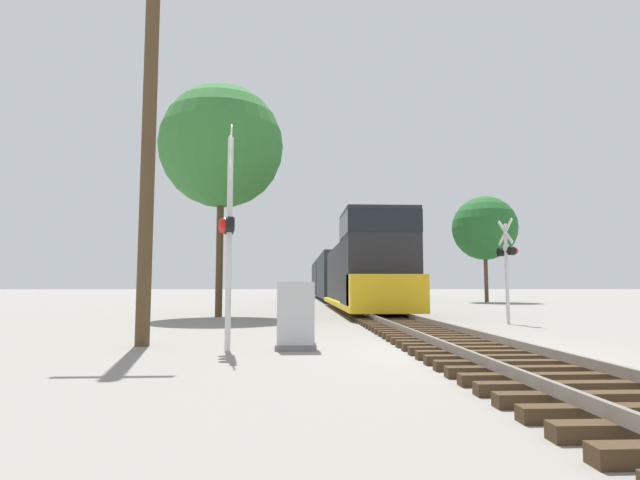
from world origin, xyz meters
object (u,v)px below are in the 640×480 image
at_px(relay_cabinet, 296,316).
at_px(tree_deep_background, 394,248).
at_px(crossing_signal_far, 507,259).
at_px(tree_mid_background, 485,228).
at_px(crossing_signal_near, 228,228).
at_px(utility_pole, 149,126).
at_px(tree_far_right, 222,147).
at_px(freight_train, 338,277).

bearing_deg(relay_cabinet, tree_deep_background, 76.56).
relative_size(crossing_signal_far, tree_mid_background, 0.42).
bearing_deg(relay_cabinet, crossing_signal_near, -171.54).
relative_size(utility_pole, tree_far_right, 0.96).
distance_m(crossing_signal_near, tree_mid_background, 34.79).
xyz_separation_m(crossing_signal_near, tree_mid_background, (17.16, 30.06, 3.59)).
xyz_separation_m(tree_mid_background, tree_deep_background, (-2.94, 23.65, 0.10)).
bearing_deg(utility_pole, crossing_signal_near, -26.89).
height_order(utility_pole, tree_deep_background, utility_pole).
xyz_separation_m(utility_pole, tree_deep_background, (16.23, 52.69, 1.18)).
height_order(freight_train, tree_mid_background, tree_mid_background).
xyz_separation_m(crossing_signal_far, tree_mid_background, (8.22, 23.18, 3.84)).
bearing_deg(tree_deep_background, relay_cabinet, -103.44).
xyz_separation_m(crossing_signal_far, tree_far_right, (-10.87, 4.73, 5.28)).
height_order(tree_far_right, tree_mid_background, tree_far_right).
xyz_separation_m(freight_train, utility_pole, (-6.93, -30.15, 3.00)).
distance_m(crossing_signal_near, tree_deep_background, 55.68).
bearing_deg(utility_pole, crossing_signal_far, 28.16).
height_order(crossing_signal_far, relay_cabinet, crossing_signal_far).
bearing_deg(tree_mid_background, relay_cabinet, -117.78).
height_order(crossing_signal_near, utility_pole, utility_pole).
bearing_deg(crossing_signal_near, freight_train, 161.70).
bearing_deg(relay_cabinet, utility_pole, 166.85).
relative_size(crossing_signal_far, utility_pole, 0.38).
height_order(crossing_signal_near, tree_deep_background, tree_deep_background).
distance_m(crossing_signal_near, tree_far_right, 12.79).
relative_size(crossing_signal_far, relay_cabinet, 2.61).
xyz_separation_m(freight_train, relay_cabinet, (-3.50, -30.95, -1.36)).
xyz_separation_m(freight_train, crossing_signal_far, (4.01, -24.29, 0.24)).
xyz_separation_m(crossing_signal_near, crossing_signal_far, (8.94, 6.88, -0.26)).
xyz_separation_m(freight_train, tree_far_right, (-6.86, -19.56, 5.51)).
relative_size(relay_cabinet, tree_far_right, 0.14).
height_order(utility_pole, tree_far_right, tree_far_right).
xyz_separation_m(crossing_signal_near, tree_deep_background, (14.22, 53.71, 3.68)).
bearing_deg(tree_deep_background, tree_mid_background, -82.93).
relative_size(crossing_signal_near, crossing_signal_far, 1.25).
bearing_deg(tree_far_right, tree_mid_background, 44.04).
height_order(crossing_signal_near, tree_far_right, tree_far_right).
bearing_deg(crossing_signal_far, tree_far_right, 58.38).
bearing_deg(utility_pole, tree_far_right, 89.58).
height_order(tree_far_right, tree_deep_background, tree_far_right).
relative_size(freight_train, utility_pole, 4.76).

